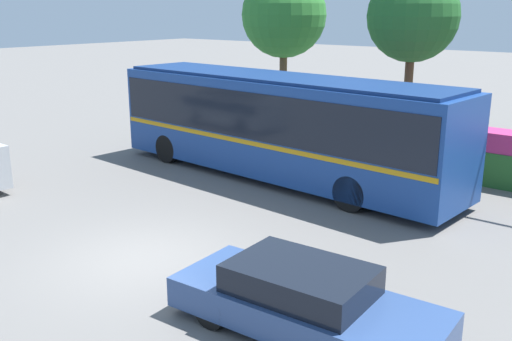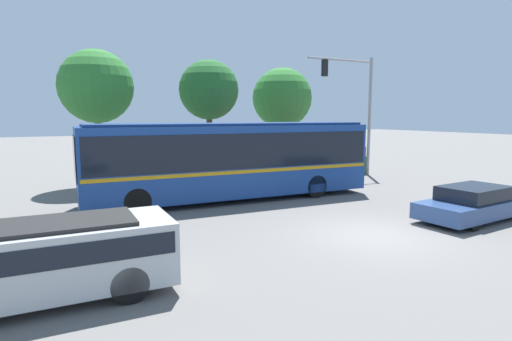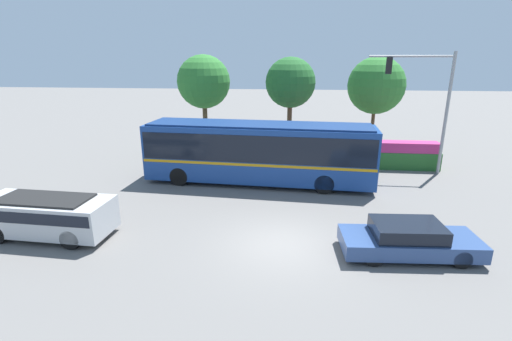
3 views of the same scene
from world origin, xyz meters
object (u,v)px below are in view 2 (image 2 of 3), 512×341
Objects in this scene: suv_left_lane at (43,255)px; street_tree_left at (96,87)px; city_bus at (231,156)px; street_tree_right at (282,98)px; sedan_foreground at (475,203)px; traffic_light_pole at (357,99)px; street_tree_centre at (209,90)px.

street_tree_left reaches higher than suv_left_lane.
street_tree_right is (7.52, 7.85, 2.88)m from city_bus.
street_tree_right is at bearing 80.66° from sedan_foreground.
traffic_light_pole reaches higher than sedan_foreground.
street_tree_left is (-13.88, 3.58, 0.45)m from traffic_light_pole.
street_tree_left is at bearing -172.70° from street_tree_right.
sedan_foreground is at bearing -52.59° from street_tree_left.
sedan_foreground is at bearing -71.81° from street_tree_centre.
street_tree_left is (-10.36, 13.54, 4.44)m from sedan_foreground.
street_tree_left reaches higher than street_tree_centre.
traffic_light_pole reaches higher than street_tree_right.
city_bus is 7.06m from street_tree_centre.
street_tree_centre is (-7.91, 3.40, 0.44)m from traffic_light_pole.
street_tree_left is at bearing -51.39° from city_bus.
street_tree_centre is 6.21m from street_tree_right.
street_tree_centre is (5.97, -0.18, -0.01)m from street_tree_left.
sedan_foreground is (5.94, -7.22, -1.30)m from city_bus.
city_bus is at bearing -133.75° from street_tree_right.
traffic_light_pole is 1.04× the size of street_tree_centre.
street_tree_left is (3.03, 13.48, 4.09)m from suv_left_lane.
street_tree_centre is (1.55, 6.14, 3.12)m from city_bus.
traffic_light_pole is (3.52, 9.96, 3.98)m from sedan_foreground.
street_tree_right is (-1.94, 5.11, 0.20)m from traffic_light_pole.
sedan_foreground is at bearing 70.53° from traffic_light_pole.
traffic_light_pole is at bearing 67.16° from sedan_foreground.
street_tree_left is 1.02× the size of street_tree_right.
street_tree_centre reaches higher than suv_left_lane.
traffic_light_pole is 5.47m from street_tree_right.
street_tree_left is 1.02× the size of street_tree_centre.
traffic_light_pole is at bearing -14.46° from street_tree_left.
street_tree_left is 12.04m from street_tree_right.
traffic_light_pole is at bearing 33.00° from suv_left_lane.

